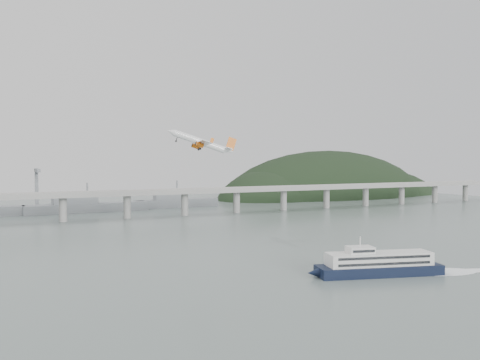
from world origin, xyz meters
TOP-DOWN VIEW (x-y plane):
  - ground at (0.00, 0.00)m, footprint 900.00×900.00m
  - bridge at (-1.15, 200.00)m, footprint 800.00×22.00m
  - headland at (285.18, 331.75)m, footprint 365.00×155.00m
  - ferry at (11.54, -49.95)m, footprint 84.89×32.89m
  - airliner at (-20.16, 65.17)m, footprint 41.60×38.21m

SIDE VIEW (x-z plane):
  - headland at x=285.18m, z-range -97.34..58.66m
  - ground at x=0.00m, z-range 0.00..0.00m
  - ferry at x=11.54m, z-range -3.74..12.62m
  - bridge at x=-1.15m, z-range 5.70..29.60m
  - airliner at x=-20.16m, z-range 49.84..66.16m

